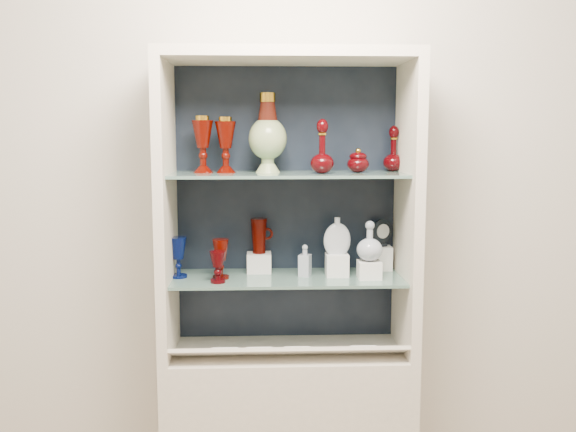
{
  "coord_description": "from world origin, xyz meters",
  "views": [
    {
      "loc": [
        -0.11,
        -0.99,
        1.64
      ],
      "look_at": [
        0.0,
        1.53,
        1.3
      ],
      "focal_mm": 40.0,
      "sensor_mm": 36.0,
      "label": 1
    }
  ],
  "objects_px": {
    "ruby_decanter_b": "(394,147)",
    "cobalt_goblet": "(178,257)",
    "clear_round_decanter": "(370,242)",
    "pedestal_lamp_left": "(203,144)",
    "flat_flask": "(337,235)",
    "pedestal_lamp_right": "(226,145)",
    "ruby_goblet_small": "(218,267)",
    "lidded_bowl": "(358,160)",
    "ruby_pitcher": "(259,236)",
    "cameo_medallion": "(382,232)",
    "enamel_urn": "(268,133)",
    "ruby_goblet_tall": "(221,259)",
    "clear_square_bottle": "(305,260)",
    "ruby_decanter_a": "(322,143)"
  },
  "relations": [
    {
      "from": "ruby_goblet_tall",
      "to": "enamel_urn",
      "type": "bearing_deg",
      "value": 16.64
    },
    {
      "from": "ruby_pitcher",
      "to": "cobalt_goblet",
      "type": "bearing_deg",
      "value": -175.18
    },
    {
      "from": "flat_flask",
      "to": "enamel_urn",
      "type": "bearing_deg",
      "value": 171.04
    },
    {
      "from": "enamel_urn",
      "to": "ruby_goblet_small",
      "type": "height_order",
      "value": "enamel_urn"
    },
    {
      "from": "ruby_decanter_b",
      "to": "ruby_pitcher",
      "type": "bearing_deg",
      "value": -179.99
    },
    {
      "from": "pedestal_lamp_right",
      "to": "lidded_bowl",
      "type": "bearing_deg",
      "value": -1.66
    },
    {
      "from": "pedestal_lamp_left",
      "to": "ruby_decanter_b",
      "type": "distance_m",
      "value": 0.78
    },
    {
      "from": "enamel_urn",
      "to": "lidded_bowl",
      "type": "xyz_separation_m",
      "value": [
        0.36,
        -0.02,
        -0.11
      ]
    },
    {
      "from": "pedestal_lamp_left",
      "to": "lidded_bowl",
      "type": "relative_size",
      "value": 2.26
    },
    {
      "from": "ruby_decanter_b",
      "to": "pedestal_lamp_left",
      "type": "bearing_deg",
      "value": -175.35
    },
    {
      "from": "ruby_goblet_small",
      "to": "flat_flask",
      "type": "distance_m",
      "value": 0.5
    },
    {
      "from": "ruby_decanter_a",
      "to": "cameo_medallion",
      "type": "distance_m",
      "value": 0.49
    },
    {
      "from": "ruby_pitcher",
      "to": "clear_square_bottle",
      "type": "height_order",
      "value": "ruby_pitcher"
    },
    {
      "from": "pedestal_lamp_left",
      "to": "ruby_pitcher",
      "type": "bearing_deg",
      "value": 16.01
    },
    {
      "from": "ruby_goblet_small",
      "to": "clear_round_decanter",
      "type": "bearing_deg",
      "value": 4.64
    },
    {
      "from": "enamel_urn",
      "to": "cameo_medallion",
      "type": "distance_m",
      "value": 0.64
    },
    {
      "from": "ruby_decanter_b",
      "to": "clear_square_bottle",
      "type": "height_order",
      "value": "ruby_decanter_b"
    },
    {
      "from": "ruby_pitcher",
      "to": "flat_flask",
      "type": "distance_m",
      "value": 0.33
    },
    {
      "from": "cobalt_goblet",
      "to": "pedestal_lamp_left",
      "type": "bearing_deg",
      "value": 13.5
    },
    {
      "from": "cobalt_goblet",
      "to": "flat_flask",
      "type": "height_order",
      "value": "flat_flask"
    },
    {
      "from": "enamel_urn",
      "to": "clear_square_bottle",
      "type": "height_order",
      "value": "enamel_urn"
    },
    {
      "from": "lidded_bowl",
      "to": "flat_flask",
      "type": "distance_m",
      "value": 0.31
    },
    {
      "from": "ruby_decanter_b",
      "to": "ruby_goblet_small",
      "type": "bearing_deg",
      "value": -165.54
    },
    {
      "from": "lidded_bowl",
      "to": "clear_round_decanter",
      "type": "xyz_separation_m",
      "value": [
        0.04,
        -0.05,
        -0.32
      ]
    },
    {
      "from": "clear_square_bottle",
      "to": "pedestal_lamp_left",
      "type": "bearing_deg",
      "value": 176.68
    },
    {
      "from": "pedestal_lamp_right",
      "to": "clear_square_bottle",
      "type": "distance_m",
      "value": 0.56
    },
    {
      "from": "ruby_goblet_small",
      "to": "ruby_pitcher",
      "type": "bearing_deg",
      "value": 49.15
    },
    {
      "from": "ruby_goblet_tall",
      "to": "ruby_goblet_small",
      "type": "bearing_deg",
      "value": -96.19
    },
    {
      "from": "pedestal_lamp_left",
      "to": "enamel_urn",
      "type": "distance_m",
      "value": 0.26
    },
    {
      "from": "lidded_bowl",
      "to": "cobalt_goblet",
      "type": "height_order",
      "value": "lidded_bowl"
    },
    {
      "from": "ruby_pitcher",
      "to": "cameo_medallion",
      "type": "xyz_separation_m",
      "value": [
        0.52,
        0.02,
        0.01
      ]
    },
    {
      "from": "ruby_decanter_b",
      "to": "clear_round_decanter",
      "type": "height_order",
      "value": "ruby_decanter_b"
    },
    {
      "from": "pedestal_lamp_right",
      "to": "flat_flask",
      "type": "distance_m",
      "value": 0.58
    },
    {
      "from": "ruby_decanter_b",
      "to": "cobalt_goblet",
      "type": "relative_size",
      "value": 1.21
    },
    {
      "from": "cobalt_goblet",
      "to": "ruby_goblet_tall",
      "type": "height_order",
      "value": "cobalt_goblet"
    },
    {
      "from": "pedestal_lamp_left",
      "to": "cobalt_goblet",
      "type": "relative_size",
      "value": 1.37
    },
    {
      "from": "pedestal_lamp_left",
      "to": "cameo_medallion",
      "type": "relative_size",
      "value": 1.87
    },
    {
      "from": "clear_round_decanter",
      "to": "cameo_medallion",
      "type": "bearing_deg",
      "value": 63.3
    },
    {
      "from": "enamel_urn",
      "to": "ruby_goblet_tall",
      "type": "distance_m",
      "value": 0.54
    },
    {
      "from": "pedestal_lamp_right",
      "to": "ruby_goblet_tall",
      "type": "xyz_separation_m",
      "value": [
        -0.02,
        -0.05,
        -0.45
      ]
    },
    {
      "from": "pedestal_lamp_right",
      "to": "ruby_goblet_small",
      "type": "relative_size",
      "value": 1.78
    },
    {
      "from": "pedestal_lamp_right",
      "to": "cobalt_goblet",
      "type": "relative_size",
      "value": 1.35
    },
    {
      "from": "clear_round_decanter",
      "to": "pedestal_lamp_left",
      "type": "bearing_deg",
      "value": 173.71
    },
    {
      "from": "cobalt_goblet",
      "to": "ruby_pitcher",
      "type": "height_order",
      "value": "ruby_pitcher"
    },
    {
      "from": "flat_flask",
      "to": "clear_round_decanter",
      "type": "distance_m",
      "value": 0.14
    },
    {
      "from": "ruby_decanter_b",
      "to": "lidded_bowl",
      "type": "distance_m",
      "value": 0.19
    },
    {
      "from": "ruby_decanter_b",
      "to": "ruby_pitcher",
      "type": "xyz_separation_m",
      "value": [
        -0.56,
        -0.0,
        -0.37
      ]
    },
    {
      "from": "pedestal_lamp_left",
      "to": "lidded_bowl",
      "type": "xyz_separation_m",
      "value": [
        0.62,
        -0.02,
        -0.06
      ]
    },
    {
      "from": "flat_flask",
      "to": "lidded_bowl",
      "type": "bearing_deg",
      "value": -0.92
    },
    {
      "from": "clear_square_bottle",
      "to": "ruby_pitcher",
      "type": "bearing_deg",
      "value": 155.02
    }
  ]
}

